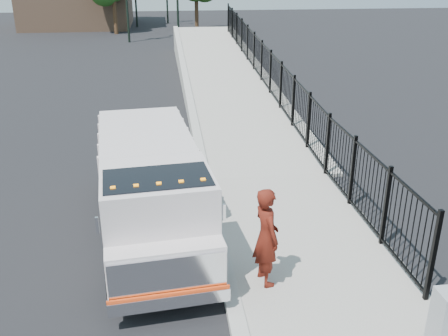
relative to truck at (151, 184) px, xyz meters
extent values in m
plane|color=black|center=(1.47, -1.23, -1.29)|extent=(120.00, 120.00, 0.00)
cube|color=#9E998E|center=(3.40, -3.23, -1.23)|extent=(3.55, 12.00, 0.12)
cube|color=#ADAAA3|center=(1.47, -3.23, -1.21)|extent=(0.30, 12.00, 0.16)
cube|color=#9E998E|center=(3.60, 14.77, -1.29)|extent=(3.95, 24.06, 3.19)
cube|color=black|center=(5.02, 10.77, -0.39)|extent=(0.10, 28.00, 1.80)
cube|color=black|center=(-0.03, 0.34, -0.81)|extent=(1.48, 6.07, 0.19)
cube|color=silver|center=(0.17, -1.69, 0.08)|extent=(2.26, 2.14, 1.77)
cube|color=silver|center=(0.28, -2.79, -0.37)|extent=(2.13, 0.82, 0.88)
cube|color=silver|center=(0.31, -3.11, -0.37)|extent=(2.03, 0.27, 0.75)
cube|color=silver|center=(0.32, -3.18, -0.81)|extent=(2.13, 0.37, 0.25)
cube|color=red|center=(0.32, -3.18, -0.67)|extent=(2.12, 0.26, 0.05)
cube|color=black|center=(0.19, -1.91, 0.61)|extent=(2.05, 1.34, 0.75)
cube|color=silver|center=(-0.15, 1.48, 0.08)|extent=(2.48, 3.91, 1.50)
cube|color=silver|center=(-0.84, -2.68, 0.48)|extent=(0.06, 0.06, 0.31)
cube|color=silver|center=(1.36, -2.46, 0.48)|extent=(0.06, 0.06, 0.31)
cube|color=orange|center=(-0.57, -2.30, 0.98)|extent=(0.10, 0.08, 0.05)
cube|color=orange|center=(-0.17, -2.26, 0.98)|extent=(0.10, 0.08, 0.05)
cube|color=orange|center=(0.22, -2.22, 0.98)|extent=(0.10, 0.08, 0.05)
cube|color=orange|center=(0.62, -2.18, 0.98)|extent=(0.10, 0.08, 0.05)
cube|color=orange|center=(1.01, -2.14, 0.98)|extent=(0.10, 0.08, 0.05)
cylinder|color=black|center=(-0.69, -2.40, -0.85)|extent=(0.37, 0.91, 0.88)
cylinder|color=black|center=(1.15, -2.21, -0.85)|extent=(0.37, 0.91, 0.88)
cylinder|color=black|center=(-1.13, 1.92, -0.85)|extent=(0.37, 0.91, 0.88)
cylinder|color=black|center=(0.72, 2.10, -0.85)|extent=(0.37, 0.91, 0.88)
cylinder|color=black|center=(-1.22, 2.88, -0.85)|extent=(0.37, 0.91, 0.88)
cylinder|color=black|center=(0.63, 3.07, -0.85)|extent=(0.37, 0.91, 0.88)
imported|color=#59180E|center=(2.18, -2.30, -0.18)|extent=(0.63, 0.81, 1.98)
cylinder|color=#382314|center=(-3.52, 36.12, 0.31)|extent=(0.36, 0.36, 3.20)
cylinder|color=#382314|center=(3.82, 38.18, 0.31)|extent=(0.36, 0.36, 3.20)
cylinder|color=#382314|center=(-3.29, 48.05, 0.31)|extent=(0.36, 0.36, 3.20)
camera|label=1|loc=(0.38, -10.33, 4.60)|focal=40.00mm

